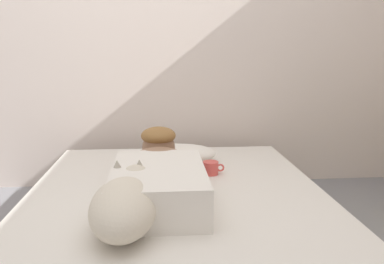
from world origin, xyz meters
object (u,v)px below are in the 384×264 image
object	(u,v)px
pillow	(176,154)
cell_phone	(186,221)
bed	(177,224)
coffee_cup	(211,168)
person_lying	(159,174)
dog	(125,204)

from	to	relation	value
pillow	cell_phone	size ratio (longest dim) A/B	3.71
bed	coffee_cup	world-z (taller)	coffee_cup
bed	person_lying	xyz separation A→B (m)	(-0.09, -0.01, 0.27)
pillow	cell_phone	bearing A→B (deg)	-89.55
pillow	cell_phone	distance (m)	0.91
pillow	person_lying	distance (m)	0.58
pillow	dog	distance (m)	0.97
bed	coffee_cup	distance (m)	0.41
bed	dog	world-z (taller)	dog
person_lying	dog	xyz separation A→B (m)	(-0.13, -0.37, -0.00)
person_lying	dog	world-z (taller)	person_lying
bed	pillow	size ratio (longest dim) A/B	3.69
pillow	coffee_cup	bearing A→B (deg)	-54.58
coffee_cup	pillow	bearing A→B (deg)	125.42
pillow	dog	bearing A→B (deg)	-104.22
cell_phone	dog	bearing A→B (deg)	-172.70
person_lying	coffee_cup	bearing A→B (deg)	45.18
dog	cell_phone	distance (m)	0.27
dog	cell_phone	xyz separation A→B (m)	(0.25, 0.03, -0.10)
dog	coffee_cup	size ratio (longest dim) A/B	4.60
bed	cell_phone	size ratio (longest dim) A/B	13.71
bed	person_lying	bearing A→B (deg)	-171.56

